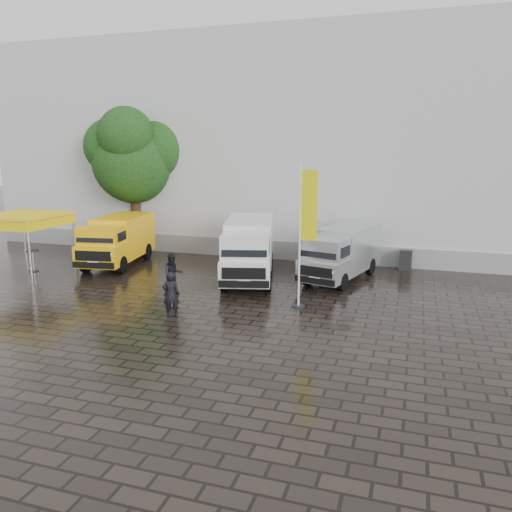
# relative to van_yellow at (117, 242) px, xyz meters

# --- Properties ---
(ground) EXTENTS (120.00, 120.00, 0.00)m
(ground) POSITION_rel_van_yellow_xyz_m (9.18, -4.07, -1.22)
(ground) COLOR black
(ground) RESTS_ON ground
(exhibition_hall) EXTENTS (44.00, 16.00, 12.00)m
(exhibition_hall) POSITION_rel_van_yellow_xyz_m (11.18, 11.93, 4.78)
(exhibition_hall) COLOR silver
(exhibition_hall) RESTS_ON ground
(hall_plinth) EXTENTS (44.00, 0.15, 1.00)m
(hall_plinth) POSITION_rel_van_yellow_xyz_m (11.18, 3.88, -0.72)
(hall_plinth) COLOR gray
(hall_plinth) RESTS_ON ground
(van_yellow) EXTENTS (2.84, 5.56, 2.45)m
(van_yellow) POSITION_rel_van_yellow_xyz_m (0.00, 0.00, 0.00)
(van_yellow) COLOR #FEB90D
(van_yellow) RESTS_ON ground
(van_white) EXTENTS (3.55, 6.46, 2.66)m
(van_white) POSITION_rel_van_yellow_xyz_m (7.26, -0.66, 0.11)
(van_white) COLOR white
(van_white) RESTS_ON ground
(van_silver) EXTENTS (3.13, 5.70, 2.35)m
(van_silver) POSITION_rel_van_yellow_xyz_m (11.25, 0.63, -0.05)
(van_silver) COLOR #B0B3B5
(van_silver) RESTS_ON ground
(canopy_tent) EXTENTS (3.26, 3.26, 2.84)m
(canopy_tent) POSITION_rel_van_yellow_xyz_m (-3.20, -2.75, 1.44)
(canopy_tent) COLOR silver
(canopy_tent) RESTS_ON ground
(flagpole) EXTENTS (0.88, 0.50, 5.31)m
(flagpole) POSITION_rel_van_yellow_xyz_m (10.51, -3.91, 1.76)
(flagpole) COLOR black
(flagpole) RESTS_ON ground
(tree) EXTENTS (4.68, 4.68, 8.39)m
(tree) POSITION_rel_van_yellow_xyz_m (-1.28, 4.01, 4.16)
(tree) COLOR black
(tree) RESTS_ON ground
(cocktail_table) EXTENTS (0.60, 0.60, 1.03)m
(cocktail_table) POSITION_rel_van_yellow_xyz_m (-3.19, -2.39, -0.71)
(cocktail_table) COLOR black
(cocktail_table) RESTS_ON ground
(wheelie_bin) EXTENTS (0.63, 0.63, 1.00)m
(wheelie_bin) POSITION_rel_van_yellow_xyz_m (14.00, 3.31, -0.72)
(wheelie_bin) COLOR black
(wheelie_bin) RESTS_ON ground
(person_front) EXTENTS (0.70, 0.58, 1.64)m
(person_front) POSITION_rel_van_yellow_xyz_m (6.33, -6.46, -0.40)
(person_front) COLOR black
(person_front) RESTS_ON ground
(person_tent) EXTENTS (1.06, 1.04, 1.72)m
(person_tent) POSITION_rel_van_yellow_xyz_m (5.13, -3.94, -0.36)
(person_tent) COLOR black
(person_tent) RESTS_ON ground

